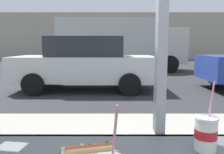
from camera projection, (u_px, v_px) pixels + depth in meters
The scene contains 8 objects.
ground_plane at pixel (118, 81), 9.19m from camera, with size 60.00×60.00×0.00m, color #2D2D30.
sidewalk_strip at pixel (131, 152), 2.84m from camera, with size 16.00×2.80×0.15m, color #9E998E.
building_facade_far at pixel (114, 37), 23.29m from camera, with size 28.00×1.20×4.70m, color #A89E8E.
soda_cup_right at pixel (205, 133), 0.99m from camera, with size 0.10×0.10×0.31m.
hotdog_tray_far at pixel (89, 150), 0.94m from camera, with size 0.25×0.14×0.05m.
napkin_wrapper at pixel (11, 147), 1.03m from camera, with size 0.12×0.09×0.00m, color white.
parked_car_white at pixel (85, 63), 7.19m from camera, with size 4.39×1.99×1.67m.
box_truck at pixel (118, 43), 12.68m from camera, with size 6.89×2.44×2.85m.
Camera 1 is at (-0.25, -1.08, 1.40)m, focal length 36.34 mm.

